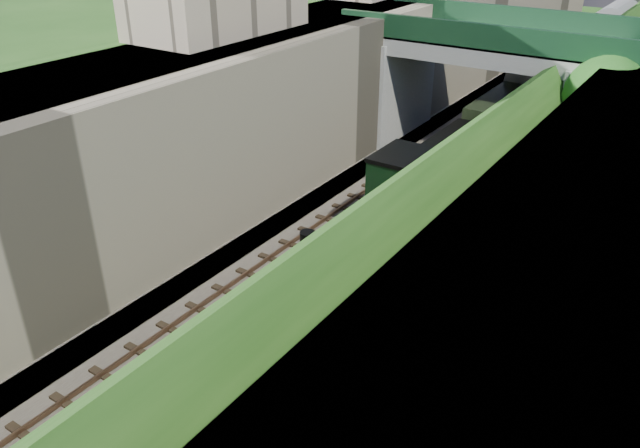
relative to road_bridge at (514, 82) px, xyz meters
The scene contains 13 objects.
ground 24.36m from the road_bridge, 92.25° to the right, with size 160.00×160.00×0.00m, color #1E4714.
trackbed 5.72m from the road_bridge, 103.28° to the right, with size 10.00×90.00×0.20m, color #473F38.
retaining_wall 7.61m from the road_bridge, 148.17° to the right, with size 1.00×90.00×7.00m, color #756B56.
street_plateau_left 10.73m from the road_bridge, 158.09° to the right, with size 6.00×90.00×7.00m, color #262628.
embankment_slope 7.48m from the road_bridge, 56.54° to the right, with size 4.74×90.00×6.62m.
track_left 6.27m from the road_bridge, 126.35° to the right, with size 2.50×90.00×0.20m.
track_right 5.54m from the road_bridge, 86.34° to the right, with size 2.50×90.00×0.20m.
road_bridge is the anchor object (origin of this frame).
tree 5.81m from the road_bridge, 30.81° to the right, with size 3.60×3.80×6.60m.
locomotive 14.88m from the road_bridge, 89.00° to the right, with size 3.10×10.22×3.83m.
tender 7.76m from the road_bridge, 88.01° to the right, with size 2.70×6.00×3.05m.
coach_front 5.63m from the road_bridge, 87.21° to the left, with size 2.90×18.00×3.70m.
coach_middle 24.13m from the road_bridge, 89.39° to the left, with size 2.90×18.00×3.70m.
Camera 1 is at (10.06, -7.28, 12.40)m, focal length 35.00 mm.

